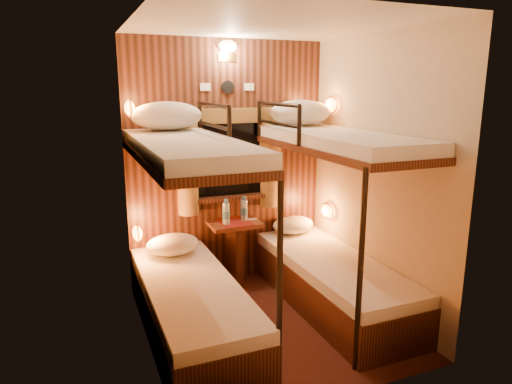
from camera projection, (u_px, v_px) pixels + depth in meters
name	position (u px, v px, depth m)	size (l,w,h in m)	color
floor	(269.00, 322.00, 3.87)	(2.10, 2.10, 0.00)	#37110F
ceiling	(271.00, 24.00, 3.33)	(2.10, 2.10, 0.00)	silver
wall_back	(228.00, 164.00, 4.55)	(2.40, 2.40, 0.00)	#C6B293
wall_front	(343.00, 219.00, 2.65)	(2.40, 2.40, 0.00)	#C6B293
wall_left	(141.00, 195.00, 3.23)	(2.40, 2.40, 0.00)	#C6B293
wall_right	(375.00, 175.00, 3.97)	(2.40, 2.40, 0.00)	#C6B293
back_panel	(228.00, 164.00, 4.53)	(2.00, 0.03, 2.40)	black
bunk_left	(190.00, 269.00, 3.57)	(0.72, 1.90, 1.82)	black
bunk_right	(333.00, 248.00, 4.04)	(0.72, 1.90, 1.82)	black
window	(229.00, 167.00, 4.51)	(1.00, 0.12, 0.79)	black
curtains	(230.00, 159.00, 4.46)	(1.10, 0.22, 1.00)	brown
back_fixtures	(228.00, 55.00, 4.27)	(0.54, 0.09, 0.48)	black
reading_lamps	(240.00, 165.00, 4.22)	(2.00, 0.20, 1.25)	orange
table	(235.00, 245.00, 4.54)	(0.50, 0.34, 0.66)	maroon
bottle_left	(226.00, 213.00, 4.40)	(0.07, 0.07, 0.25)	#99BFE5
bottle_right	(244.00, 210.00, 4.53)	(0.07, 0.07, 0.25)	#99BFE5
sachet_a	(250.00, 219.00, 4.58)	(0.07, 0.06, 0.01)	silver
sachet_b	(253.00, 219.00, 4.59)	(0.07, 0.05, 0.01)	silver
pillow_lower_left	(173.00, 244.00, 4.15)	(0.48, 0.34, 0.19)	silver
pillow_lower_right	(293.00, 225.00, 4.76)	(0.45, 0.32, 0.18)	silver
pillow_upper_left	(167.00, 116.00, 3.91)	(0.62, 0.44, 0.24)	silver
pillow_upper_right	(300.00, 112.00, 4.40)	(0.62, 0.44, 0.24)	silver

